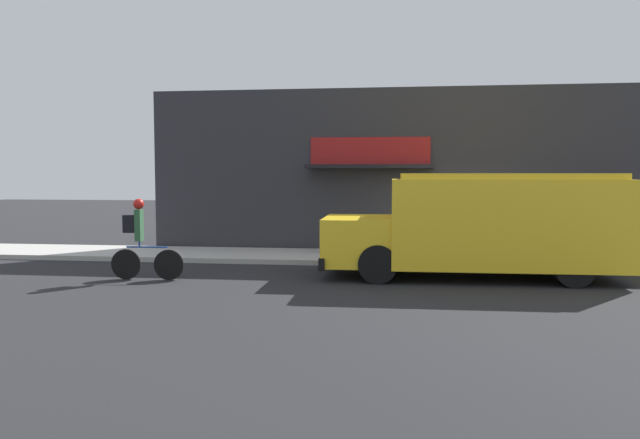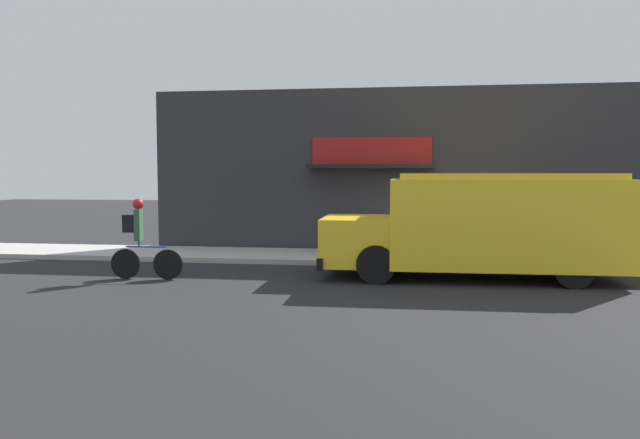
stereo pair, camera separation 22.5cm
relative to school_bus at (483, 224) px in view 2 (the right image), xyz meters
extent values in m
plane|color=#232326|center=(-0.38, 1.29, -1.12)|extent=(70.00, 70.00, 0.00)
cube|color=#ADAAA3|center=(-0.38, 2.45, -1.06)|extent=(28.00, 2.33, 0.12)
cube|color=#2D2D33|center=(-0.38, 3.77, 1.10)|extent=(16.39, 0.18, 4.44)
cube|color=maroon|center=(-2.54, 3.66, 1.63)|extent=(3.19, 0.05, 0.75)
cube|color=black|center=(-2.54, 3.35, 1.23)|extent=(3.35, 0.66, 0.10)
cube|color=yellow|center=(0.40, 0.01, 0.03)|extent=(4.61, 2.22, 1.77)
cube|color=yellow|center=(-2.59, -0.04, -0.37)|extent=(1.44, 2.00, 0.97)
cube|color=yellow|center=(0.40, 0.01, 0.98)|extent=(4.24, 2.05, 0.12)
cube|color=black|center=(-3.25, -0.05, -0.76)|extent=(0.15, 2.11, 0.24)
cube|color=red|center=(-0.88, 1.31, 0.12)|extent=(0.03, 0.44, 0.44)
cylinder|color=black|center=(-2.17, 0.88, -0.74)|extent=(0.77, 0.27, 0.76)
cylinder|color=black|center=(-2.14, -0.95, -0.74)|extent=(0.77, 0.27, 0.76)
cylinder|color=black|center=(1.54, 0.94, -0.74)|extent=(0.77, 0.27, 0.76)
cylinder|color=black|center=(1.57, -0.89, -0.74)|extent=(0.77, 0.27, 0.76)
cylinder|color=black|center=(-6.35, -1.10, -0.81)|extent=(0.62, 0.06, 0.62)
cylinder|color=black|center=(-7.25, -1.14, -0.81)|extent=(0.62, 0.06, 0.62)
cylinder|color=#234793|center=(-6.80, -1.12, -0.46)|extent=(0.85, 0.07, 0.04)
cylinder|color=#234793|center=(-6.95, -1.12, -0.40)|extent=(0.04, 0.04, 0.12)
cube|color=#2D5B38|center=(-6.95, -1.12, -0.02)|extent=(0.13, 0.20, 0.64)
sphere|color=red|center=(-6.95, -1.12, 0.42)|extent=(0.22, 0.22, 0.22)
cube|color=black|center=(-7.14, -1.13, 0.01)|extent=(0.27, 0.15, 0.36)
cylinder|color=slate|center=(-2.88, 2.62, -0.64)|extent=(0.49, 0.49, 0.72)
cylinder|color=black|center=(-2.88, 2.62, -0.26)|extent=(0.50, 0.50, 0.04)
camera|label=1|loc=(-1.67, -13.10, 1.01)|focal=35.00mm
camera|label=2|loc=(-1.45, -13.07, 1.01)|focal=35.00mm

